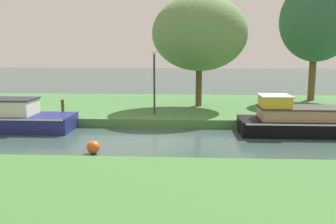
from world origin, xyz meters
TOP-DOWN VIEW (x-y plane):
  - ground_plane at (0.00, 0.00)m, footprint 120.00×120.00m
  - riverbank_far at (0.00, 7.00)m, footprint 72.00×10.00m
  - willow_tree_left at (2.23, 6.03)m, footprint 5.24×4.44m
  - willow_tree_centre at (9.52, 9.07)m, footprint 4.60×3.72m
  - lamp_post at (-0.04, 3.37)m, footprint 0.24×0.24m
  - mooring_post_near at (-4.43, 2.61)m, footprint 0.15×0.15m
  - channel_buoy at (-1.64, -2.38)m, footprint 0.46×0.46m

SIDE VIEW (x-z plane):
  - ground_plane at x=0.00m, z-range 0.00..0.00m
  - riverbank_far at x=0.00m, z-range 0.00..0.40m
  - channel_buoy at x=-1.64m, z-range 0.00..0.46m
  - mooring_post_near at x=-4.43m, z-range 0.40..1.21m
  - lamp_post at x=-0.04m, z-range 0.79..3.99m
  - willow_tree_left at x=2.23m, z-range 1.40..7.54m
  - willow_tree_centre at x=9.52m, z-range 1.60..9.06m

